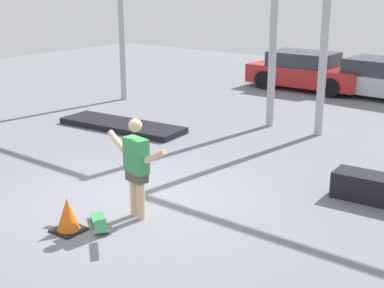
{
  "coord_description": "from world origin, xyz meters",
  "views": [
    {
      "loc": [
        6.22,
        -6.29,
        3.74
      ],
      "look_at": [
        0.21,
        1.39,
        0.75
      ],
      "focal_mm": 50.0,
      "sensor_mm": 36.0,
      "label": 1
    }
  ],
  "objects_px": {
    "manual_pad": "(122,125)",
    "parked_car_red": "(306,71)",
    "skateboarder": "(136,164)",
    "skateboard": "(99,223)",
    "traffic_cone": "(68,215)"
  },
  "relations": [
    {
      "from": "skateboard",
      "to": "manual_pad",
      "type": "bearing_deg",
      "value": 167.34
    },
    {
      "from": "skateboarder",
      "to": "skateboard",
      "type": "distance_m",
      "value": 1.1
    },
    {
      "from": "skateboard",
      "to": "traffic_cone",
      "type": "bearing_deg",
      "value": -86.7
    },
    {
      "from": "skateboarder",
      "to": "manual_pad",
      "type": "height_order",
      "value": "skateboarder"
    },
    {
      "from": "parked_car_red",
      "to": "traffic_cone",
      "type": "xyz_separation_m",
      "value": [
        2.32,
        -12.71,
        -0.38
      ]
    },
    {
      "from": "parked_car_red",
      "to": "traffic_cone",
      "type": "bearing_deg",
      "value": -80.68
    },
    {
      "from": "skateboarder",
      "to": "skateboard",
      "type": "bearing_deg",
      "value": -101.12
    },
    {
      "from": "skateboard",
      "to": "parked_car_red",
      "type": "height_order",
      "value": "parked_car_red"
    },
    {
      "from": "skateboarder",
      "to": "manual_pad",
      "type": "xyz_separation_m",
      "value": [
        -4.18,
        3.78,
        -0.84
      ]
    },
    {
      "from": "skateboarder",
      "to": "traffic_cone",
      "type": "xyz_separation_m",
      "value": [
        -0.5,
        -1.04,
        -0.66
      ]
    },
    {
      "from": "manual_pad",
      "to": "traffic_cone",
      "type": "height_order",
      "value": "traffic_cone"
    },
    {
      "from": "skateboard",
      "to": "parked_car_red",
      "type": "bearing_deg",
      "value": 137.43
    },
    {
      "from": "skateboarder",
      "to": "manual_pad",
      "type": "bearing_deg",
      "value": 147.59
    },
    {
      "from": "skateboarder",
      "to": "parked_car_red",
      "type": "bearing_deg",
      "value": 113.3
    },
    {
      "from": "manual_pad",
      "to": "parked_car_red",
      "type": "height_order",
      "value": "parked_car_red"
    }
  ]
}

